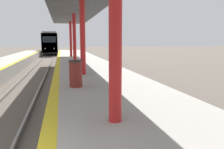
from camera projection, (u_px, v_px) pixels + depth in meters
The scene contains 3 objects.
train at pixel (51, 43), 45.40m from camera, with size 2.74×16.52×4.29m.
station_canopy at pixel (77, 7), 13.64m from camera, with size 3.62×26.70×3.97m.
trash_bin at pixel (76, 74), 7.94m from camera, with size 0.49×0.49×0.97m.
Camera 1 is at (1.92, -2.27, 2.61)m, focal length 35.00 mm.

